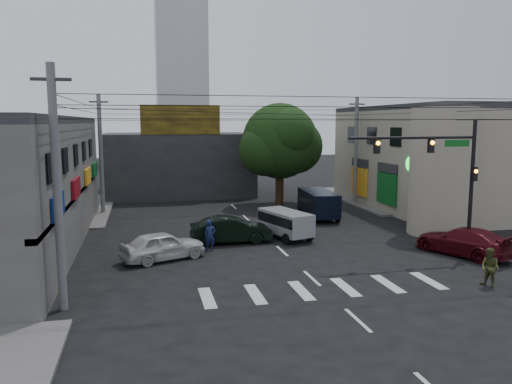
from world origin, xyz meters
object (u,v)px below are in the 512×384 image
object	(u,v)px
utility_pole_near_left	(57,190)
white_compact	(163,246)
utility_pole_far_left	(101,155)
silver_minivan	(285,225)
maroon_sedan	(463,241)
traffic_officer	(210,235)
navy_van	(318,205)
traffic_gantry	(444,166)
dark_sedan	(231,230)
pedestrian_olive	(490,268)
street_tree	(280,141)
utility_pole_far_right	(356,151)

from	to	relation	value
utility_pole_near_left	white_compact	size ratio (longest dim) A/B	1.95
utility_pole_far_left	silver_minivan	size ratio (longest dim) A/B	2.17
maroon_sedan	silver_minivan	size ratio (longest dim) A/B	1.33
white_compact	traffic_officer	xyz separation A→B (m)	(2.63, 1.32, 0.12)
utility_pole_near_left	navy_van	world-z (taller)	utility_pole_near_left
traffic_gantry	maroon_sedan	world-z (taller)	traffic_gantry
utility_pole_far_left	dark_sedan	world-z (taller)	utility_pole_far_left
dark_sedan	pedestrian_olive	world-z (taller)	pedestrian_olive
street_tree	maroon_sedan	xyz separation A→B (m)	(5.25, -17.94, -4.72)
street_tree	utility_pole_near_left	world-z (taller)	utility_pole_near_left
street_tree	maroon_sedan	distance (m)	19.27
traffic_officer	white_compact	bearing A→B (deg)	-162.55
street_tree	white_compact	world-z (taller)	street_tree
street_tree	navy_van	world-z (taller)	street_tree
utility_pole_far_right	navy_van	distance (m)	8.38
navy_van	pedestrian_olive	bearing A→B (deg)	-169.13
traffic_officer	silver_minivan	bearing A→B (deg)	12.21
silver_minivan	pedestrian_olive	world-z (taller)	pedestrian_olive
utility_pole_far_left	traffic_officer	size ratio (longest dim) A/B	5.33
white_compact	traffic_officer	distance (m)	2.94
traffic_gantry	utility_pole_far_right	world-z (taller)	utility_pole_far_right
utility_pole_far_right	maroon_sedan	distance (m)	17.41
maroon_sedan	pedestrian_olive	distance (m)	5.34
maroon_sedan	white_compact	bearing A→B (deg)	-32.68
utility_pole_far_right	pedestrian_olive	distance (m)	22.40
utility_pole_far_left	pedestrian_olive	size ratio (longest dim) A/B	5.40
dark_sedan	navy_van	xyz separation A→B (m)	(7.62, 6.07, 0.23)
utility_pole_far_right	maroon_sedan	xyz separation A→B (m)	(-1.25, -16.94, -3.84)
street_tree	pedestrian_olive	bearing A→B (deg)	-82.28
navy_van	traffic_gantry	bearing A→B (deg)	-162.97
utility_pole_near_left	traffic_officer	xyz separation A→B (m)	(6.63, 7.50, -3.74)
traffic_officer	pedestrian_olive	xyz separation A→B (m)	(10.97, -8.82, -0.01)
utility_pole_far_right	pedestrian_olive	size ratio (longest dim) A/B	5.40
street_tree	utility_pole_far_right	distance (m)	6.63
dark_sedan	silver_minivan	distance (m)	3.48
utility_pole_near_left	utility_pole_far_left	distance (m)	20.50
navy_van	street_tree	bearing A→B (deg)	14.91
traffic_gantry	silver_minivan	distance (m)	9.85
white_compact	pedestrian_olive	xyz separation A→B (m)	(13.59, -7.51, 0.10)
utility_pole_far_left	white_compact	size ratio (longest dim) A/B	1.95
utility_pole_far_left	silver_minivan	xyz separation A→B (m)	(11.53, -11.08, -3.76)
traffic_officer	pedestrian_olive	bearing A→B (deg)	-47.97
street_tree	maroon_sedan	bearing A→B (deg)	-73.68
pedestrian_olive	maroon_sedan	bearing A→B (deg)	137.27
traffic_gantry	utility_pole_far_right	size ratio (longest dim) A/B	0.78
utility_pole_near_left	street_tree	bearing A→B (deg)	56.00
pedestrian_olive	street_tree	bearing A→B (deg)	168.79
navy_van	dark_sedan	bearing A→B (deg)	132.80
street_tree	utility_pole_far_left	world-z (taller)	utility_pole_far_left
utility_pole_far_right	silver_minivan	distance (m)	15.05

